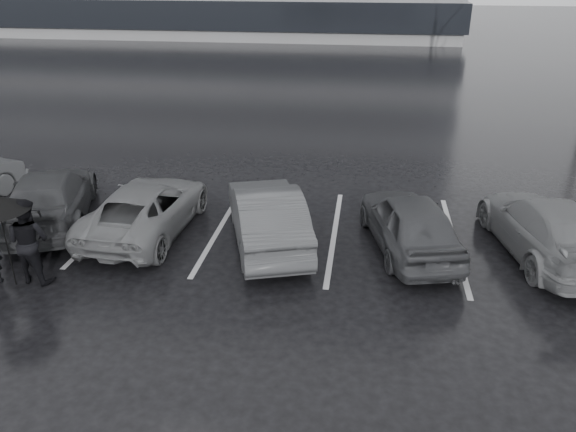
# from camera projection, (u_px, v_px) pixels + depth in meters

# --- Properties ---
(ground) EXTENTS (160.00, 160.00, 0.00)m
(ground) POSITION_uv_depth(u_px,v_px,m) (296.00, 287.00, 11.24)
(ground) COLOR black
(ground) RESTS_ON ground
(car_main) EXTENTS (2.45, 4.14, 1.32)m
(car_main) POSITION_uv_depth(u_px,v_px,m) (410.00, 222.00, 12.48)
(car_main) COLOR black
(car_main) RESTS_ON ground
(car_west_a) EXTENTS (2.69, 4.43, 1.38)m
(car_west_a) POSITION_uv_depth(u_px,v_px,m) (267.00, 215.00, 12.76)
(car_west_a) COLOR #2D2D2F
(car_west_a) RESTS_ON ground
(car_west_b) EXTENTS (2.18, 4.40, 1.20)m
(car_west_b) POSITION_uv_depth(u_px,v_px,m) (146.00, 208.00, 13.35)
(car_west_b) COLOR #4C4C4F
(car_west_b) RESTS_ON ground
(car_west_c) EXTENTS (3.22, 4.83, 1.30)m
(car_west_c) POSITION_uv_depth(u_px,v_px,m) (50.00, 197.00, 13.83)
(car_west_c) COLOR black
(car_west_c) RESTS_ON ground
(car_east) EXTENTS (2.59, 4.73, 1.30)m
(car_east) POSITION_uv_depth(u_px,v_px,m) (547.00, 227.00, 12.26)
(car_east) COLOR #4C4C4F
(car_east) RESTS_ON ground
(pedestrian_right) EXTENTS (0.95, 0.79, 1.78)m
(pedestrian_right) POSITION_uv_depth(u_px,v_px,m) (29.00, 241.00, 11.14)
(pedestrian_right) COLOR black
(pedestrian_right) RESTS_ON ground
(stall_stripes) EXTENTS (19.72, 5.00, 0.00)m
(stall_stripes) POSITION_uv_depth(u_px,v_px,m) (277.00, 230.00, 13.59)
(stall_stripes) COLOR #B2B2B5
(stall_stripes) RESTS_ON ground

